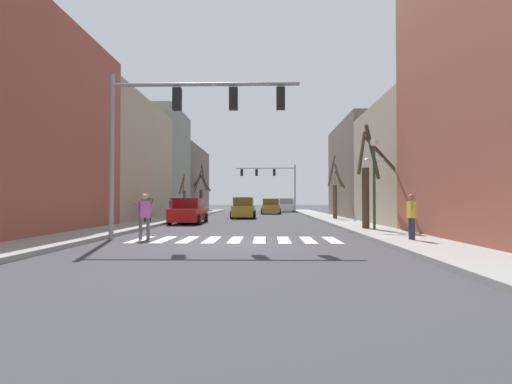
# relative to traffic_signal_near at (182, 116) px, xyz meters

# --- Properties ---
(ground_plane) EXTENTS (240.00, 240.00, 0.00)m
(ground_plane) POSITION_rel_traffic_signal_near_xyz_m (2.04, -1.12, -4.66)
(ground_plane) COLOR #38383D
(sidewalk_left) EXTENTS (2.35, 90.00, 0.15)m
(sidewalk_left) POSITION_rel_traffic_signal_near_xyz_m (-4.09, -1.12, -4.59)
(sidewalk_left) COLOR gray
(sidewalk_left) RESTS_ON ground_plane
(sidewalk_right) EXTENTS (2.35, 90.00, 0.15)m
(sidewalk_right) POSITION_rel_traffic_signal_near_xyz_m (8.17, -1.12, -4.59)
(sidewalk_right) COLOR gray
(sidewalk_right) RESTS_ON ground_plane
(building_row_left) EXTENTS (6.00, 50.91, 10.45)m
(building_row_left) POSITION_rel_traffic_signal_near_xyz_m (-8.26, 17.90, -0.08)
(building_row_left) COLOR #934C3D
(building_row_left) RESTS_ON ground_plane
(building_row_right) EXTENTS (6.00, 31.75, 11.27)m
(building_row_right) POSITION_rel_traffic_signal_near_xyz_m (12.35, 7.40, -0.05)
(building_row_right) COLOR #934C3D
(building_row_right) RESTS_ON ground_plane
(crosswalk_stripes) EXTENTS (7.65, 2.60, 0.01)m
(crosswalk_stripes) POSITION_rel_traffic_signal_near_xyz_m (2.04, 0.06, -4.66)
(crosswalk_stripes) COLOR white
(crosswalk_stripes) RESTS_ON ground_plane
(traffic_signal_near) EXTENTS (7.19, 0.28, 6.25)m
(traffic_signal_near) POSITION_rel_traffic_signal_near_xyz_m (0.00, 0.00, 0.00)
(traffic_signal_near) COLOR gray
(traffic_signal_near) RESTS_ON ground_plane
(traffic_signal_far) EXTENTS (7.39, 0.28, 5.89)m
(traffic_signal_far) POSITION_rel_traffic_signal_near_xyz_m (3.94, 34.28, -0.27)
(traffic_signal_far) COLOR gray
(traffic_signal_far) RESTS_ON ground_plane
(street_lamp_right_corner) EXTENTS (0.95, 0.36, 4.21)m
(street_lamp_right_corner) POSITION_rel_traffic_signal_near_xyz_m (8.20, 3.73, -1.53)
(street_lamp_right_corner) COLOR #1E4C2D
(street_lamp_right_corner) RESTS_ON sidewalk_right
(car_parked_left_mid) EXTENTS (1.96, 4.20, 1.73)m
(car_parked_left_mid) POSITION_rel_traffic_signal_near_xyz_m (1.31, 18.10, -3.86)
(car_parked_left_mid) COLOR #A38423
(car_parked_left_mid) RESTS_ON ground_plane
(car_at_intersection) EXTENTS (2.13, 4.22, 1.68)m
(car_at_intersection) POSITION_rel_traffic_signal_near_xyz_m (3.68, 29.02, -3.88)
(car_at_intersection) COLOR #A38423
(car_at_intersection) RESTS_ON ground_plane
(car_parked_right_near) EXTENTS (1.99, 4.71, 1.62)m
(car_parked_right_near) POSITION_rel_traffic_signal_near_xyz_m (-1.79, 10.64, -3.90)
(car_parked_right_near) COLOR red
(car_parked_right_near) RESTS_ON ground_plane
(car_parked_left_far) EXTENTS (2.20, 4.31, 1.74)m
(car_parked_left_far) POSITION_rel_traffic_signal_near_xyz_m (5.77, 36.70, -3.85)
(car_parked_left_far) COLOR silver
(car_parked_left_far) RESTS_ON ground_plane
(pedestrian_waiting_at_curb) EXTENTS (0.64, 0.52, 1.73)m
(pedestrian_waiting_at_curb) POSITION_rel_traffic_signal_near_xyz_m (-1.44, 0.14, -3.64)
(pedestrian_waiting_at_curb) COLOR #4C4C51
(pedestrian_waiting_at_curb) RESTS_ON ground_plane
(pedestrian_on_right_sidewalk) EXTENTS (0.76, 0.33, 1.78)m
(pedestrian_on_right_sidewalk) POSITION_rel_traffic_signal_near_xyz_m (-4.22, 9.81, -3.46)
(pedestrian_on_right_sidewalk) COLOR black
(pedestrian_on_right_sidewalk) RESTS_ON sidewalk_left
(pedestrian_near_right_corner) EXTENTS (0.21, 0.66, 1.54)m
(pedestrian_near_right_corner) POSITION_rel_traffic_signal_near_xyz_m (8.11, -1.27, -3.60)
(pedestrian_near_right_corner) COLOR #282D47
(pedestrian_near_right_corner) RESTS_ON sidewalk_right
(pedestrian_on_left_sidewalk) EXTENTS (0.49, 0.57, 1.58)m
(pedestrian_on_left_sidewalk) POSITION_rel_traffic_signal_near_xyz_m (-4.19, 15.92, -3.58)
(pedestrian_on_left_sidewalk) COLOR #4C4C51
(pedestrian_on_left_sidewalk) RESTS_ON sidewalk_left
(street_tree_right_mid) EXTENTS (2.40, 2.78, 5.49)m
(street_tree_right_mid) POSITION_rel_traffic_signal_near_xyz_m (-4.33, 31.12, -2.07)
(street_tree_right_mid) COLOR #473828
(street_tree_right_mid) RESTS_ON sidewalk_left
(street_tree_right_near) EXTENTS (2.50, 2.77, 5.03)m
(street_tree_right_near) POSITION_rel_traffic_signal_near_xyz_m (8.08, 4.31, -2.22)
(street_tree_right_near) COLOR #473828
(street_tree_right_near) RESTS_ON sidewalk_right
(street_tree_left_far) EXTENTS (0.88, 1.84, 3.66)m
(street_tree_left_far) POSITION_rel_traffic_signal_near_xyz_m (-3.97, 19.57, -2.93)
(street_tree_left_far) COLOR brown
(street_tree_left_far) RESTS_ON sidewalk_left
(street_tree_right_far) EXTENTS (1.56, 2.31, 4.62)m
(street_tree_right_far) POSITION_rel_traffic_signal_near_xyz_m (8.24, 14.32, -2.58)
(street_tree_right_far) COLOR brown
(street_tree_right_far) RESTS_ON sidewalk_right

